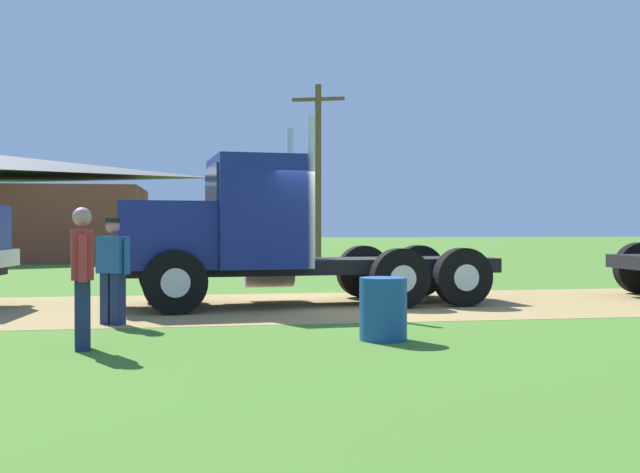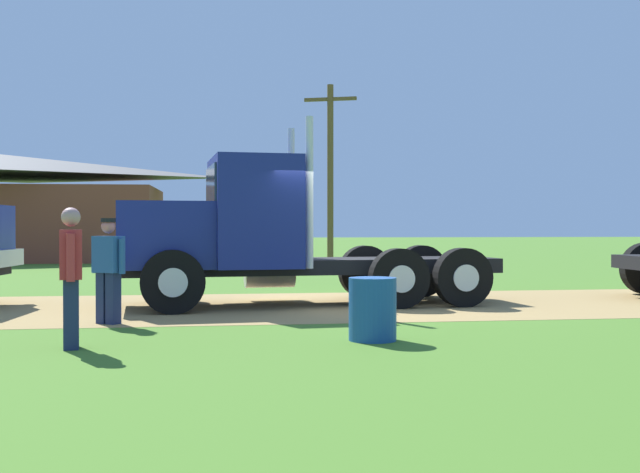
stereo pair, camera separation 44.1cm
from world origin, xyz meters
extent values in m
plane|color=#467325|center=(0.00, 0.00, 0.00)|extent=(200.00, 200.00, 0.00)
cube|color=#9F814C|center=(0.00, 0.00, 0.00)|extent=(120.00, 5.57, 0.01)
cube|color=black|center=(-0.42, 0.26, 0.74)|extent=(7.37, 2.09, 0.28)
cube|color=navy|center=(-3.19, 0.04, 1.35)|extent=(1.87, 2.09, 1.21)
cube|color=silver|center=(-4.10, -0.04, 0.92)|extent=(0.34, 2.15, 0.32)
cube|color=navy|center=(-1.56, 0.17, 1.77)|extent=(1.74, 2.36, 2.06)
cube|color=#2D3D4C|center=(-2.36, 0.10, 2.18)|extent=(0.19, 1.86, 0.91)
cylinder|color=silver|center=(-0.59, -0.64, 2.12)|extent=(0.14, 0.14, 2.76)
cylinder|color=silver|center=(-0.74, 1.13, 2.12)|extent=(0.14, 0.14, 2.76)
cylinder|color=silver|center=(-1.18, 1.18, 0.53)|extent=(1.04, 0.60, 0.52)
cylinder|color=black|center=(-3.01, -1.07, 0.55)|extent=(1.13, 0.39, 1.11)
cylinder|color=silver|center=(-3.00, -1.23, 0.55)|extent=(0.50, 0.08, 0.50)
cylinder|color=black|center=(-3.20, 1.15, 0.55)|extent=(1.13, 0.39, 1.11)
cylinder|color=silver|center=(-3.21, 1.31, 0.55)|extent=(0.50, 0.08, 0.50)
cylinder|color=black|center=(2.30, -0.63, 0.55)|extent=(1.13, 0.39, 1.11)
cylinder|color=silver|center=(2.31, -0.79, 0.55)|extent=(0.50, 0.08, 0.50)
cylinder|color=black|center=(2.11, 1.59, 0.55)|extent=(1.13, 0.39, 1.11)
cylinder|color=silver|center=(2.10, 1.75, 0.55)|extent=(0.50, 0.08, 0.50)
cylinder|color=black|center=(1.05, -0.73, 0.55)|extent=(1.13, 0.39, 1.11)
cylinder|color=silver|center=(1.06, -0.89, 0.55)|extent=(0.50, 0.08, 0.50)
cylinder|color=black|center=(0.87, 1.49, 0.55)|extent=(1.13, 0.39, 1.11)
cylinder|color=silver|center=(0.85, 1.65, 0.55)|extent=(0.50, 0.08, 0.50)
cube|color=silver|center=(-6.24, 0.53, 0.91)|extent=(0.35, 2.17, 0.32)
cube|color=#B22D33|center=(-4.07, -4.73, 1.16)|extent=(0.32, 0.43, 0.61)
sphere|color=tan|center=(-4.07, -4.73, 1.62)|extent=(0.23, 0.23, 0.23)
cube|color=#1E284C|center=(-4.06, -4.82, 0.43)|extent=(0.20, 0.19, 0.86)
cube|color=#1E284C|center=(-4.08, -4.64, 0.43)|extent=(0.20, 0.19, 0.86)
cylinder|color=#B22D33|center=(-4.03, -4.98, 1.13)|extent=(0.10, 0.10, 0.58)
cylinder|color=#B22D33|center=(-4.11, -4.48, 1.13)|extent=(0.10, 0.10, 0.58)
cube|color=#264C8C|center=(-3.93, -2.30, 1.07)|extent=(0.52, 0.48, 0.56)
sphere|color=#C66A6D|center=(-3.93, -2.30, 1.50)|extent=(0.21, 0.21, 0.21)
cylinder|color=black|center=(-3.93, -2.30, 1.60)|extent=(0.23, 0.23, 0.06)
cube|color=#1E284C|center=(-3.85, -2.36, 0.40)|extent=(0.24, 0.24, 0.79)
cube|color=#1E284C|center=(-4.01, -2.24, 0.40)|extent=(0.24, 0.24, 0.79)
cylinder|color=#264C8C|center=(-3.71, -2.46, 1.05)|extent=(0.10, 0.10, 0.53)
cylinder|color=#264C8C|center=(-4.15, -2.14, 1.05)|extent=(0.10, 0.10, 0.53)
cylinder|color=#19478C|center=(-0.27, -4.58, 0.41)|extent=(0.63, 0.63, 0.83)
cylinder|color=brown|center=(2.59, 17.19, 3.71)|extent=(0.26, 0.26, 7.41)
cube|color=brown|center=(2.59, 17.19, 6.81)|extent=(2.11, 0.89, 0.14)
camera|label=1|loc=(-2.83, -14.47, 1.49)|focal=43.45mm
camera|label=2|loc=(-2.39, -14.54, 1.49)|focal=43.45mm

